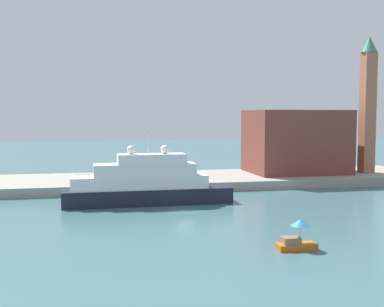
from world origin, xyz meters
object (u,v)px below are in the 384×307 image
small_motorboat (297,238)px  large_yacht (146,184)px  person_figure (110,178)px  bell_tower (368,101)px  parked_car (83,180)px  mooring_bollard (185,181)px  harbor_building (296,141)px

small_motorboat → large_yacht: bearing=112.7°
large_yacht → person_figure: large_yacht is taller
bell_tower → parked_car: bearing=-175.6°
large_yacht → parked_car: 16.23m
large_yacht → small_motorboat: 31.23m
parked_car → mooring_bollard: size_ratio=6.18×
small_motorboat → parked_car: size_ratio=0.99×
small_motorboat → person_figure: bearing=112.1°
person_figure → mooring_bollard: bearing=-12.2°
parked_car → person_figure: size_ratio=2.40×
person_figure → parked_car: bearing=-179.5°
harbor_building → parked_car: size_ratio=4.67×
harbor_building → person_figure: size_ratio=11.23×
harbor_building → bell_tower: 17.09m
mooring_bollard → harbor_building: bearing=22.6°
small_motorboat → person_figure: person_figure is taller
harbor_building → mooring_bollard: harbor_building is taller
small_motorboat → mooring_bollard: size_ratio=6.09×
person_figure → mooring_bollard: 13.46m
mooring_bollard → parked_car: bearing=171.0°
bell_tower → mooring_bollard: 43.63m
mooring_bollard → bell_tower: bearing=10.2°
bell_tower → parked_car: (-58.21, -4.45, -14.48)m
parked_car → large_yacht: bearing=-53.8°
large_yacht → harbor_building: harbor_building is taller
harbor_building → person_figure: (-39.20, -7.98, -5.75)m
parked_car → mooring_bollard: 18.02m
large_yacht → mooring_bollard: large_yacht is taller
parked_car → person_figure: person_figure is taller
small_motorboat → mooring_bollard: small_motorboat is taller
large_yacht → mooring_bollard: (8.23, 10.28, -1.09)m
large_yacht → person_figure: bearing=110.5°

